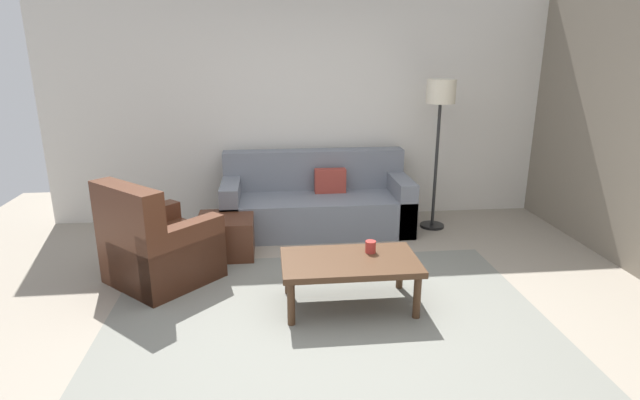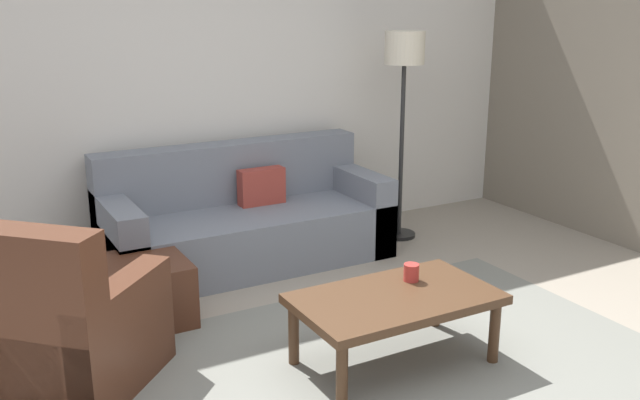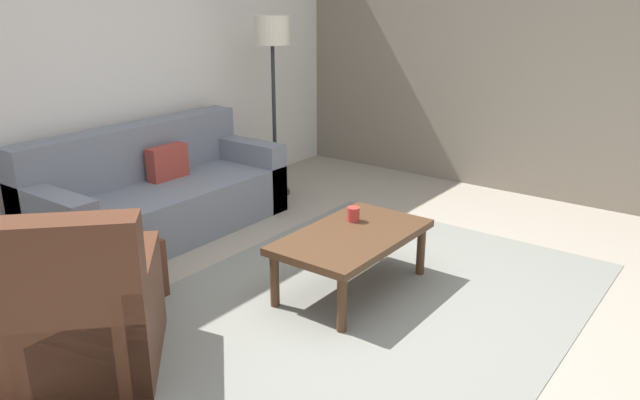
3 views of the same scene
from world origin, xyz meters
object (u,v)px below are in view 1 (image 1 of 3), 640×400
object	(u,v)px
ottoman	(226,236)
lamp_standing	(440,107)
coffee_table	(350,265)
cup	(371,247)
couch_main	(316,203)
armchair_leather	(155,251)

from	to	relation	value
ottoman	lamp_standing	world-z (taller)	lamp_standing
coffee_table	cup	xyz separation A→B (m)	(0.19, 0.12, 0.10)
couch_main	coffee_table	world-z (taller)	couch_main
couch_main	armchair_leather	bearing A→B (deg)	-140.11
armchair_leather	ottoman	bearing A→B (deg)	45.66
armchair_leather	lamp_standing	world-z (taller)	lamp_standing
ottoman	coffee_table	size ratio (longest dim) A/B	0.51
coffee_table	cup	bearing A→B (deg)	32.45
lamp_standing	couch_main	bearing A→B (deg)	174.12
cup	armchair_leather	bearing A→B (deg)	165.34
lamp_standing	cup	bearing A→B (deg)	-123.42
ottoman	lamp_standing	bearing A→B (deg)	13.77
armchair_leather	cup	bearing A→B (deg)	-14.66
ottoman	lamp_standing	xyz separation A→B (m)	(2.36, 0.58, 1.21)
coffee_table	cup	world-z (taller)	cup
couch_main	armchair_leather	world-z (taller)	armchair_leather
cup	ottoman	bearing A→B (deg)	139.74
armchair_leather	coffee_table	bearing A→B (deg)	-20.08
couch_main	coffee_table	distance (m)	1.92
coffee_table	lamp_standing	xyz separation A→B (m)	(1.28, 1.78, 1.05)
cup	lamp_standing	xyz separation A→B (m)	(1.09, 1.65, 0.95)
armchair_leather	coffee_table	distance (m)	1.76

